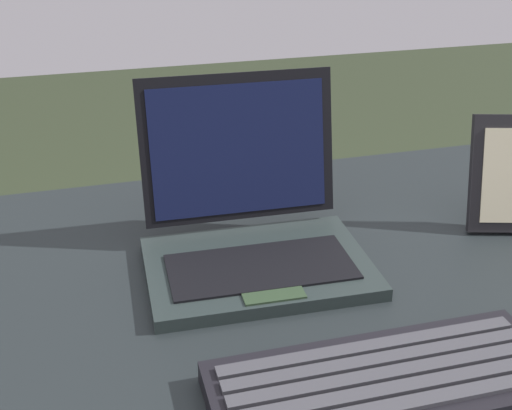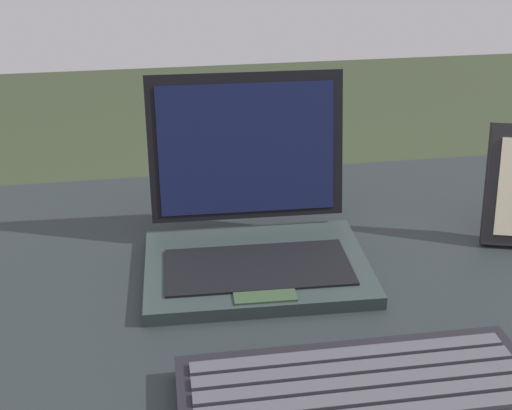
{
  "view_description": "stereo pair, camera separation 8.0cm",
  "coord_description": "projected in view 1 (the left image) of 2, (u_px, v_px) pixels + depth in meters",
  "views": [
    {
      "loc": [
        -0.18,
        -0.63,
        1.2
      ],
      "look_at": [
        0.02,
        0.07,
        0.84
      ],
      "focal_mm": 46.77,
      "sensor_mm": 36.0,
      "label": 1
    },
    {
      "loc": [
        -0.1,
        -0.65,
        1.2
      ],
      "look_at": [
        0.02,
        0.07,
        0.84
      ],
      "focal_mm": 46.77,
      "sensor_mm": 36.0,
      "label": 2
    }
  ],
  "objects": [
    {
      "name": "desk",
      "position": [
        257.0,
        341.0,
        0.81
      ],
      "size": [
        1.59,
        0.75,
        0.75
      ],
      "color": "black",
      "rests_on": "ground"
    },
    {
      "name": "laptop_front",
      "position": [
        252.0,
        229.0,
        0.84
      ],
      "size": [
        0.28,
        0.24,
        0.22
      ],
      "color": "#212A29",
      "rests_on": "desk"
    },
    {
      "name": "external_keyboard",
      "position": [
        386.0,
        384.0,
        0.63
      ],
      "size": [
        0.34,
        0.13,
        0.03
      ],
      "color": "black",
      "rests_on": "desk"
    }
  ]
}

